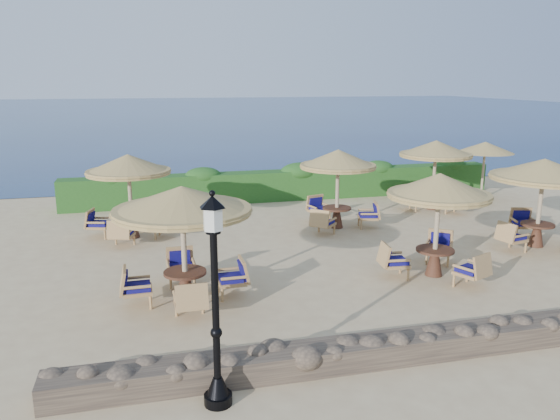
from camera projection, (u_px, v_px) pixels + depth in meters
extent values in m
plane|color=#D3B885|center=(350.00, 250.00, 16.01)|extent=(120.00, 120.00, 0.00)
plane|color=#0B1F4A|center=(182.00, 112.00, 82.04)|extent=(160.00, 160.00, 0.00)
cube|color=#1B4917|center=(288.00, 185.00, 22.66)|extent=(18.00, 0.90, 1.20)
cube|color=brown|center=(471.00, 339.00, 10.11)|extent=(15.00, 0.65, 0.44)
cylinder|color=black|center=(218.00, 399.00, 8.45)|extent=(0.44, 0.44, 0.16)
cone|color=black|center=(218.00, 386.00, 8.40)|extent=(0.36, 0.36, 0.30)
cylinder|color=black|center=(216.00, 311.00, 8.11)|extent=(0.11, 0.11, 2.40)
cylinder|color=silver|center=(213.00, 218.00, 7.77)|extent=(0.30, 0.30, 0.36)
cone|color=black|center=(212.00, 202.00, 7.71)|extent=(0.40, 0.40, 0.18)
cylinder|color=tan|center=(483.00, 173.00, 22.48)|extent=(0.10, 0.10, 2.20)
cone|color=olive|center=(485.00, 147.00, 22.23)|extent=(2.30, 2.30, 0.45)
cylinder|color=tan|center=(184.00, 250.00, 12.11)|extent=(0.12, 0.12, 2.40)
cone|color=olive|center=(182.00, 198.00, 11.83)|extent=(3.09, 3.09, 0.55)
cylinder|color=olive|center=(182.00, 211.00, 11.90)|extent=(3.03, 3.03, 0.14)
cylinder|color=#4F2C1C|center=(185.00, 272.00, 12.23)|extent=(0.96, 0.96, 0.06)
cone|color=#4F2C1C|center=(186.00, 287.00, 12.31)|extent=(0.44, 0.44, 0.64)
cylinder|color=tan|center=(436.00, 230.00, 13.71)|extent=(0.12, 0.12, 2.40)
cone|color=olive|center=(440.00, 184.00, 13.43)|extent=(2.57, 2.57, 0.55)
cylinder|color=olive|center=(439.00, 195.00, 13.49)|extent=(2.52, 2.52, 0.14)
cylinder|color=#4F2C1C|center=(435.00, 250.00, 13.83)|extent=(0.96, 0.96, 0.06)
cone|color=#4F2C1C|center=(434.00, 263.00, 13.91)|extent=(0.44, 0.44, 0.64)
cylinder|color=tan|center=(540.00, 207.00, 16.12)|extent=(0.12, 0.12, 2.40)
cone|color=olive|center=(544.00, 168.00, 15.84)|extent=(3.05, 3.05, 0.55)
cylinder|color=olive|center=(543.00, 178.00, 15.91)|extent=(2.99, 2.99, 0.14)
cylinder|color=#4F2C1C|center=(538.00, 224.00, 16.24)|extent=(0.96, 0.96, 0.06)
cone|color=#4F2C1C|center=(536.00, 236.00, 16.32)|extent=(0.44, 0.44, 0.64)
cylinder|color=tan|center=(130.00, 200.00, 17.05)|extent=(0.12, 0.12, 2.40)
cone|color=olive|center=(128.00, 163.00, 16.77)|extent=(2.61, 2.61, 0.55)
cylinder|color=olive|center=(129.00, 172.00, 16.84)|extent=(2.56, 2.56, 0.14)
cylinder|color=#4F2C1C|center=(132.00, 217.00, 17.17)|extent=(0.96, 0.96, 0.06)
cone|color=#4F2C1C|center=(132.00, 227.00, 17.25)|extent=(0.44, 0.44, 0.64)
cylinder|color=tan|center=(337.00, 193.00, 18.16)|extent=(0.12, 0.12, 2.40)
cone|color=olive|center=(338.00, 158.00, 17.89)|extent=(2.54, 2.54, 0.55)
cylinder|color=olive|center=(338.00, 166.00, 17.95)|extent=(2.49, 2.49, 0.14)
cylinder|color=#4F2C1C|center=(337.00, 208.00, 18.28)|extent=(0.96, 0.96, 0.06)
cone|color=#4F2C1C|center=(337.00, 218.00, 18.37)|extent=(0.44, 0.44, 0.64)
cylinder|color=tan|center=(434.00, 178.00, 20.78)|extent=(0.12, 0.12, 2.40)
cone|color=olive|center=(436.00, 148.00, 20.50)|extent=(2.72, 2.72, 0.55)
cylinder|color=olive|center=(436.00, 155.00, 20.57)|extent=(2.67, 2.67, 0.14)
cylinder|color=#4F2C1C|center=(433.00, 192.00, 20.90)|extent=(0.96, 0.96, 0.06)
cone|color=#4F2C1C|center=(432.00, 201.00, 20.98)|extent=(0.44, 0.44, 0.64)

